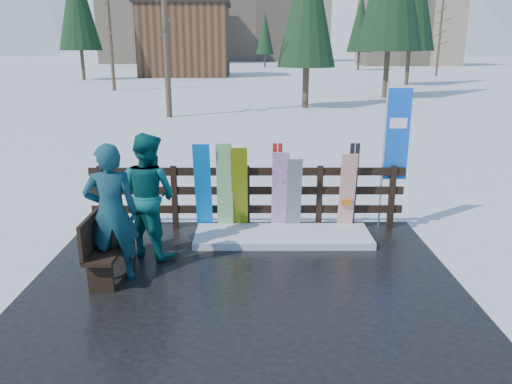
{
  "coord_description": "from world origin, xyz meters",
  "views": [
    {
      "loc": [
        0.13,
        -6.37,
        3.23
      ],
      "look_at": [
        0.16,
        1.0,
        1.1
      ],
      "focal_mm": 35.0,
      "sensor_mm": 36.0,
      "label": 1
    }
  ],
  "objects_px": {
    "snowboard_2": "(240,190)",
    "snowboard_4": "(294,195)",
    "snowboard_1": "(225,188)",
    "snowboard_0": "(203,188)",
    "bench": "(106,239)",
    "snowboard_5": "(347,193)",
    "snowboard_3": "(280,192)",
    "person_back": "(149,195)",
    "person_front": "(111,213)",
    "rental_flag": "(394,140)"
  },
  "relations": [
    {
      "from": "snowboard_2",
      "to": "snowboard_4",
      "type": "height_order",
      "value": "snowboard_2"
    },
    {
      "from": "snowboard_1",
      "to": "snowboard_0",
      "type": "bearing_deg",
      "value": 180.0
    },
    {
      "from": "bench",
      "to": "snowboard_2",
      "type": "relative_size",
      "value": 0.95
    },
    {
      "from": "snowboard_5",
      "to": "snowboard_3",
      "type": "bearing_deg",
      "value": 180.0
    },
    {
      "from": "snowboard_0",
      "to": "snowboard_3",
      "type": "distance_m",
      "value": 1.34
    },
    {
      "from": "snowboard_1",
      "to": "snowboard_4",
      "type": "distance_m",
      "value": 1.21
    },
    {
      "from": "snowboard_1",
      "to": "snowboard_4",
      "type": "height_order",
      "value": "snowboard_1"
    },
    {
      "from": "snowboard_1",
      "to": "snowboard_5",
      "type": "xyz_separation_m",
      "value": [
        2.14,
        0.0,
        -0.09
      ]
    },
    {
      "from": "snowboard_0",
      "to": "bench",
      "type": "bearing_deg",
      "value": -126.32
    },
    {
      "from": "snowboard_3",
      "to": "snowboard_4",
      "type": "distance_m",
      "value": 0.25
    },
    {
      "from": "snowboard_2",
      "to": "snowboard_5",
      "type": "xyz_separation_m",
      "value": [
        1.88,
        -0.0,
        -0.06
      ]
    },
    {
      "from": "snowboard_5",
      "to": "person_back",
      "type": "relative_size",
      "value": 0.75
    },
    {
      "from": "snowboard_1",
      "to": "snowboard_3",
      "type": "height_order",
      "value": "snowboard_1"
    },
    {
      "from": "snowboard_3",
      "to": "snowboard_1",
      "type": "bearing_deg",
      "value": 180.0
    },
    {
      "from": "snowboard_0",
      "to": "snowboard_2",
      "type": "height_order",
      "value": "snowboard_0"
    },
    {
      "from": "snowboard_1",
      "to": "snowboard_2",
      "type": "relative_size",
      "value": 1.03
    },
    {
      "from": "snowboard_2",
      "to": "person_back",
      "type": "relative_size",
      "value": 0.82
    },
    {
      "from": "person_front",
      "to": "person_back",
      "type": "distance_m",
      "value": 0.96
    },
    {
      "from": "rental_flag",
      "to": "bench",
      "type": "bearing_deg",
      "value": -156.94
    },
    {
      "from": "snowboard_0",
      "to": "snowboard_1",
      "type": "relative_size",
      "value": 1.02
    },
    {
      "from": "snowboard_0",
      "to": "snowboard_2",
      "type": "xyz_separation_m",
      "value": [
        0.63,
        0.0,
        -0.03
      ]
    },
    {
      "from": "snowboard_2",
      "to": "person_back",
      "type": "xyz_separation_m",
      "value": [
        -1.37,
        -0.98,
        0.19
      ]
    },
    {
      "from": "snowboard_4",
      "to": "snowboard_0",
      "type": "bearing_deg",
      "value": 180.0
    },
    {
      "from": "snowboard_4",
      "to": "person_back",
      "type": "relative_size",
      "value": 0.71
    },
    {
      "from": "snowboard_1",
      "to": "snowboard_2",
      "type": "xyz_separation_m",
      "value": [
        0.26,
        0.0,
        -0.03
      ]
    },
    {
      "from": "snowboard_2",
      "to": "rental_flag",
      "type": "xyz_separation_m",
      "value": [
        2.7,
        0.27,
        0.83
      ]
    },
    {
      "from": "snowboard_0",
      "to": "snowboard_1",
      "type": "xyz_separation_m",
      "value": [
        0.38,
        0.0,
        -0.0
      ]
    },
    {
      "from": "bench",
      "to": "snowboard_0",
      "type": "height_order",
      "value": "snowboard_0"
    },
    {
      "from": "snowboard_2",
      "to": "snowboard_4",
      "type": "xyz_separation_m",
      "value": [
        0.95,
        -0.0,
        -0.1
      ]
    },
    {
      "from": "snowboard_1",
      "to": "person_back",
      "type": "height_order",
      "value": "person_back"
    },
    {
      "from": "person_front",
      "to": "bench",
      "type": "bearing_deg",
      "value": -63.1
    },
    {
      "from": "snowboard_0",
      "to": "snowboard_5",
      "type": "height_order",
      "value": "snowboard_0"
    },
    {
      "from": "snowboard_0",
      "to": "snowboard_3",
      "type": "relative_size",
      "value": 1.12
    },
    {
      "from": "snowboard_3",
      "to": "rental_flag",
      "type": "xyz_separation_m",
      "value": [
        2.0,
        0.27,
        0.87
      ]
    },
    {
      "from": "bench",
      "to": "person_front",
      "type": "distance_m",
      "value": 0.53
    },
    {
      "from": "snowboard_5",
      "to": "person_front",
      "type": "distance_m",
      "value": 4.05
    },
    {
      "from": "snowboard_2",
      "to": "person_back",
      "type": "height_order",
      "value": "person_back"
    },
    {
      "from": "snowboard_1",
      "to": "snowboard_4",
      "type": "relative_size",
      "value": 1.19
    },
    {
      "from": "person_front",
      "to": "snowboard_3",
      "type": "bearing_deg",
      "value": -154.24
    },
    {
      "from": "bench",
      "to": "person_front",
      "type": "bearing_deg",
      "value": -50.8
    },
    {
      "from": "snowboard_0",
      "to": "snowboard_3",
      "type": "xyz_separation_m",
      "value": [
        1.34,
        0.0,
        -0.08
      ]
    },
    {
      "from": "snowboard_5",
      "to": "person_back",
      "type": "height_order",
      "value": "person_back"
    },
    {
      "from": "snowboard_2",
      "to": "person_front",
      "type": "height_order",
      "value": "person_front"
    },
    {
      "from": "rental_flag",
      "to": "person_front",
      "type": "xyz_separation_m",
      "value": [
        -4.4,
        -2.15,
        -0.63
      ]
    },
    {
      "from": "snowboard_2",
      "to": "snowboard_0",
      "type": "bearing_deg",
      "value": -180.0
    },
    {
      "from": "snowboard_4",
      "to": "person_back",
      "type": "distance_m",
      "value": 2.54
    },
    {
      "from": "snowboard_2",
      "to": "snowboard_3",
      "type": "relative_size",
      "value": 1.06
    },
    {
      "from": "snowboard_0",
      "to": "snowboard_2",
      "type": "relative_size",
      "value": 1.05
    },
    {
      "from": "snowboard_0",
      "to": "person_back",
      "type": "xyz_separation_m",
      "value": [
        -0.74,
        -0.98,
        0.16
      ]
    },
    {
      "from": "bench",
      "to": "rental_flag",
      "type": "bearing_deg",
      "value": 23.06
    }
  ]
}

